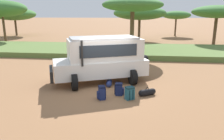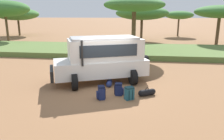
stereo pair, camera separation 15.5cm
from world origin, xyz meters
name	(u,v)px [view 1 (the left image)]	position (x,y,z in m)	size (l,w,h in m)	color
ground_plane	(107,88)	(0.00, 0.00, 0.00)	(320.00, 320.00, 0.00)	#936642
grass_bank	(122,50)	(0.00, 10.15, 0.22)	(120.00, 7.00, 0.44)	#5B7538
safari_vehicle	(102,58)	(-0.40, 1.05, 1.29)	(5.38, 3.82, 2.44)	silver
backpack_beside_front_wheel	(119,89)	(0.69, -0.87, 0.27)	(0.46, 0.37, 0.56)	navy
backpack_cluster_center	(130,93)	(1.20, -1.35, 0.28)	(0.46, 0.46, 0.57)	#235B6B
backpack_near_rear_wheel	(102,93)	(-0.02, -1.48, 0.29)	(0.43, 0.41, 0.60)	navy
duffel_bag_low_black_case	(109,83)	(0.06, 0.38, 0.15)	(0.33, 0.83, 0.39)	navy
duffel_bag_soft_canvas	(147,92)	(1.98, -0.77, 0.14)	(0.80, 0.58, 0.39)	black
acacia_tree_far_left	(14,14)	(-18.51, 23.88, 3.43)	(6.74, 6.75, 4.41)	brown
acacia_tree_left_mid	(2,9)	(-14.89, 15.06, 4.14)	(5.95, 5.29, 5.13)	brown
acacia_tree_centre_back	(133,5)	(0.92, 9.25, 4.29)	(5.25, 5.56, 4.91)	brown
acacia_tree_right_mid	(140,13)	(1.56, 20.19, 3.62)	(7.06, 6.29, 4.54)	brown
acacia_tree_far_right	(176,15)	(7.47, 26.98, 3.30)	(4.57, 3.90, 3.97)	brown
acacia_tree_distant_right	(217,12)	(10.38, 16.83, 3.77)	(5.65, 5.93, 4.52)	brown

